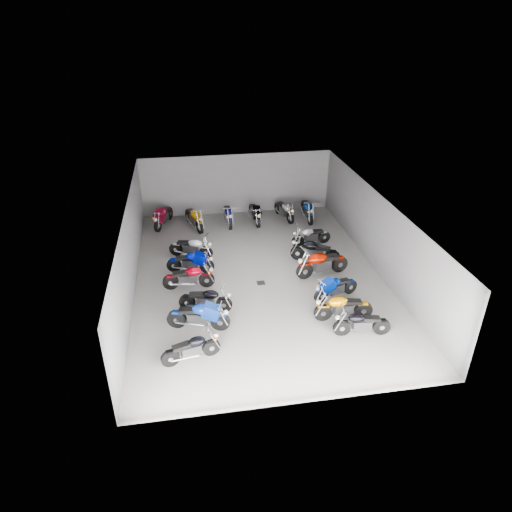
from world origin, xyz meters
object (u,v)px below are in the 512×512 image
object	(u,v)px
motorcycle_left_c	(206,299)
motorcycle_right_d	(322,263)
motorcycle_right_a	(361,323)
motorcycle_left_b	(199,316)
motorcycle_left_a	(192,348)
motorcycle_right_b	(343,307)
motorcycle_left_f	(191,247)
motorcycle_right_f	(311,236)
motorcycle_back_d	(255,213)
motorcycle_back_e	(284,210)
motorcycle_back_c	(228,215)
drain_grate	(261,283)
motorcycle_back_a	(163,216)
motorcycle_right_e	(314,251)
motorcycle_right_c	(336,287)
motorcycle_left_d	(189,277)
motorcycle_left_e	(191,262)
motorcycle_back_f	(307,210)
motorcycle_back_b	(194,218)

from	to	relation	value
motorcycle_left_c	motorcycle_right_d	size ratio (longest dim) A/B	0.83
motorcycle_right_a	motorcycle_left_b	bearing A→B (deg)	83.85
motorcycle_left_a	motorcycle_right_b	bearing A→B (deg)	90.22
motorcycle_left_b	motorcycle_left_f	world-z (taller)	motorcycle_left_b
motorcycle_right_f	motorcycle_back_d	bearing A→B (deg)	24.86
motorcycle_back_e	motorcycle_back_c	bearing A→B (deg)	-10.32
drain_grate	motorcycle_back_a	world-z (taller)	motorcycle_back_a
motorcycle_right_b	motorcycle_right_e	world-z (taller)	motorcycle_right_e
motorcycle_left_c	motorcycle_back_e	distance (m)	9.03
motorcycle_right_e	motorcycle_back_e	bearing A→B (deg)	27.71
motorcycle_right_a	motorcycle_back_e	distance (m)	10.03
motorcycle_right_a	motorcycle_right_c	world-z (taller)	motorcycle_right_a
motorcycle_back_c	motorcycle_left_c	bearing A→B (deg)	77.07
motorcycle_left_b	motorcycle_back_d	xyz separation A→B (m)	(3.34, 8.63, -0.01)
motorcycle_back_c	motorcycle_back_d	world-z (taller)	motorcycle_back_c
motorcycle_back_a	motorcycle_back_d	xyz separation A→B (m)	(4.67, -0.29, -0.02)
motorcycle_back_c	motorcycle_right_e	bearing A→B (deg)	124.49
motorcycle_left_d	motorcycle_back_e	distance (m)	7.99
motorcycle_left_e	motorcycle_back_a	bearing A→B (deg)	-152.98
motorcycle_back_d	drain_grate	bearing A→B (deg)	79.17
motorcycle_left_c	motorcycle_right_c	world-z (taller)	motorcycle_left_c
motorcycle_right_a	motorcycle_back_f	xyz separation A→B (m)	(0.75, 9.76, 0.07)
motorcycle_left_f	motorcycle_right_c	distance (m)	6.74
motorcycle_right_a	motorcycle_right_b	size ratio (longest dim) A/B	0.92
motorcycle_right_e	motorcycle_back_a	size ratio (longest dim) A/B	0.96
motorcycle_left_e	motorcycle_back_c	size ratio (longest dim) A/B	0.93
drain_grate	motorcycle_left_f	distance (m)	3.81
drain_grate	motorcycle_right_b	world-z (taller)	motorcycle_right_b
motorcycle_back_a	motorcycle_back_f	size ratio (longest dim) A/B	0.94
motorcycle_back_c	motorcycle_left_b	bearing A→B (deg)	76.57
drain_grate	motorcycle_left_b	distance (m)	3.72
motorcycle_back_b	motorcycle_left_b	bearing A→B (deg)	70.47
motorcycle_back_a	motorcycle_right_c	bearing A→B (deg)	150.52
motorcycle_right_a	motorcycle_right_b	bearing A→B (deg)	25.76
motorcycle_left_a	motorcycle_right_d	xyz separation A→B (m)	(5.50, 4.41, 0.10)
motorcycle_right_c	motorcycle_back_b	xyz separation A→B (m)	(-5.00, 7.32, 0.07)
motorcycle_right_f	motorcycle_back_a	distance (m)	7.59
motorcycle_back_b	motorcycle_back_d	bearing A→B (deg)	166.04
drain_grate	motorcycle_back_d	distance (m)	6.10
motorcycle_back_d	motorcycle_left_d	bearing A→B (deg)	54.92
motorcycle_left_f	motorcycle_left_b	bearing A→B (deg)	24.20
drain_grate	motorcycle_left_c	world-z (taller)	motorcycle_left_c
motorcycle_back_f	motorcycle_back_e	bearing A→B (deg)	-10.00
motorcycle_right_e	motorcycle_left_e	bearing A→B (deg)	115.09
motorcycle_left_d	motorcycle_right_e	distance (m)	5.59
motorcycle_left_a	motorcycle_left_c	xyz separation A→B (m)	(0.62, 2.64, 0.02)
motorcycle_left_d	motorcycle_left_e	world-z (taller)	motorcycle_left_d
motorcycle_right_c	motorcycle_back_a	size ratio (longest dim) A/B	0.89
motorcycle_right_b	motorcycle_back_e	world-z (taller)	motorcycle_right_b
motorcycle_right_b	motorcycle_right_f	bearing A→B (deg)	-1.11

